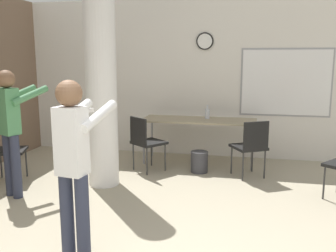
{
  "coord_description": "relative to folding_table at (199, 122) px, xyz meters",
  "views": [
    {
      "loc": [
        0.67,
        -1.67,
        1.77
      ],
      "look_at": [
        -0.23,
        2.42,
        1.0
      ],
      "focal_mm": 40.0,
      "sensor_mm": 36.0,
      "label": 1
    }
  ],
  "objects": [
    {
      "name": "chair_by_left_wall",
      "position": [
        -2.6,
        -1.57,
        -0.19
      ],
      "size": [
        0.57,
        0.57,
        0.87
      ],
      "color": "black",
      "rests_on": "ground_plane"
    },
    {
      "name": "support_pillar",
      "position": [
        -1.16,
        -1.38,
        0.7
      ],
      "size": [
        0.42,
        0.42,
        2.8
      ],
      "color": "white",
      "rests_on": "ground_plane"
    },
    {
      "name": "person_playing_front",
      "position": [
        -0.6,
        -3.36,
        0.24
      ],
      "size": [
        0.42,
        0.65,
        1.6
      ],
      "color": "#2D3347",
      "rests_on": "ground_plane"
    },
    {
      "name": "waste_bin",
      "position": [
        0.09,
        -0.53,
        -0.54
      ],
      "size": [
        0.27,
        0.27,
        0.33
      ],
      "color": "#38383D",
      "rests_on": "ground_plane"
    },
    {
      "name": "person_watching_back",
      "position": [
        -2.1,
        -2.06,
        0.25
      ],
      "size": [
        0.53,
        0.65,
        1.62
      ],
      "color": "#2D3347",
      "rests_on": "ground_plane"
    },
    {
      "name": "folding_table",
      "position": [
        0.0,
        0.0,
        0.0
      ],
      "size": [
        1.9,
        0.67,
        0.75
      ],
      "color": "tan",
      "rests_on": "ground_plane"
    },
    {
      "name": "bottle_on_table",
      "position": [
        0.13,
        0.09,
        0.14
      ],
      "size": [
        0.08,
        0.08,
        0.23
      ],
      "color": "silver",
      "rests_on": "folding_table"
    },
    {
      "name": "wall_back",
      "position": [
        0.17,
        0.58,
        0.7
      ],
      "size": [
        8.0,
        0.15,
        2.8
      ],
      "color": "silver",
      "rests_on": "ground_plane"
    },
    {
      "name": "chair_table_left",
      "position": [
        -0.75,
        -0.66,
        -0.19
      ],
      "size": [
        0.62,
        0.62,
        0.87
      ],
      "color": "black",
      "rests_on": "ground_plane"
    },
    {
      "name": "chair_table_right",
      "position": [
        0.86,
        -0.64,
        -0.19
      ],
      "size": [
        0.6,
        0.6,
        0.87
      ],
      "color": "black",
      "rests_on": "ground_plane"
    }
  ]
}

